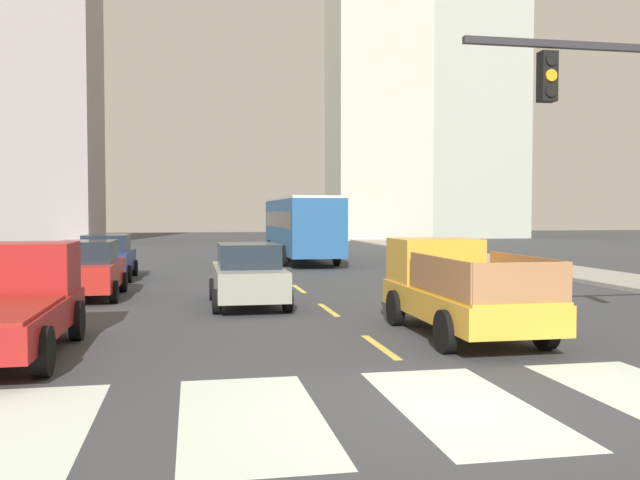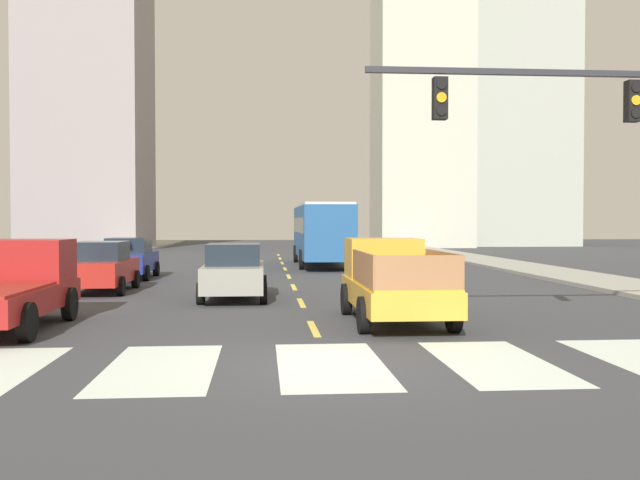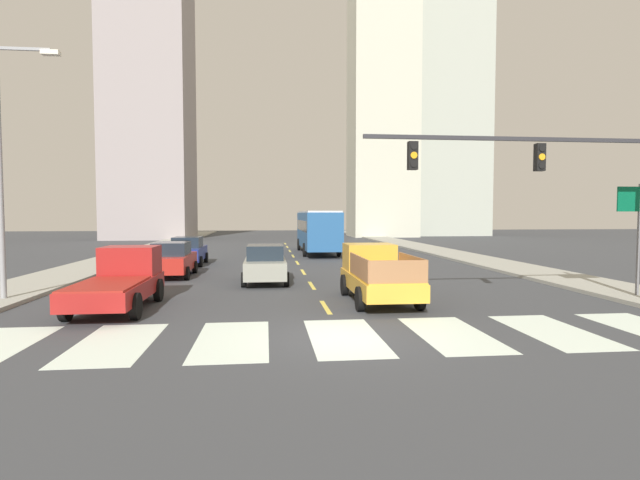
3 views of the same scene
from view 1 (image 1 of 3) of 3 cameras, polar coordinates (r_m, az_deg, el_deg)
The scene contains 21 objects.
ground_plane at distance 9.48m, azimuth 11.83°, elevation -13.42°, with size 160.00×160.00×0.00m, color #3B3E42.
sidewalk_right at distance 30.72m, azimuth 19.62°, elevation -2.45°, with size 3.30×110.00×0.15m, color #9D9E93.
crosswalk_stripe_1 at distance 9.05m, azimuth -24.41°, elevation -14.33°, with size 1.78×3.98×0.01m, color silver.
crosswalk_stripe_2 at distance 8.83m, azimuth -5.81°, elevation -14.54°, with size 1.78×3.98×0.01m, color silver.
crosswalk_stripe_3 at distance 9.48m, azimuth 11.83°, elevation -13.40°, with size 1.78×3.98×0.01m, color silver.
lane_dash_0 at distance 13.16m, azimuth 5.06°, elevation -8.90°, with size 0.16×2.40×0.01m, color #E5CD50.
lane_dash_1 at distance 17.95m, azimuth 0.70°, elevation -5.87°, with size 0.16×2.40×0.01m, color #E5CD50.
lane_dash_2 at distance 22.84m, azimuth -1.79°, elevation -4.11°, with size 0.16×2.40×0.01m, color #E5CD50.
lane_dash_3 at distance 27.76m, azimuth -3.39°, elevation -2.96°, with size 0.16×2.40×0.01m, color #E5CD50.
lane_dash_4 at distance 32.71m, azimuth -4.50°, elevation -2.16°, with size 0.16×2.40×0.01m, color #E5CD50.
lane_dash_5 at distance 37.67m, azimuth -5.33°, elevation -1.57°, with size 0.16×2.40×0.01m, color #E5CD50.
lane_dash_6 at distance 42.64m, azimuth -5.96°, elevation -1.12°, with size 0.16×2.40×0.01m, color #E5CD50.
lane_dash_7 at distance 47.62m, azimuth -6.45°, elevation -0.76°, with size 0.16×2.40×0.01m, color #E5CD50.
pickup_stakebed at distance 14.78m, azimuth 11.28°, elevation -4.04°, with size 2.18×5.20×1.96m.
pickup_dark at distance 13.65m, azimuth -24.52°, elevation -4.79°, with size 2.18×5.20×1.96m.
city_bus at distance 35.20m, azimuth -1.60°, elevation 1.34°, with size 2.72×10.80×3.32m.
sedan_mid at distance 21.48m, azimuth -18.93°, elevation -2.35°, with size 2.02×4.40×1.72m.
sedan_near_left at distance 18.68m, azimuth -6.05°, elevation -2.92°, with size 2.02×4.40×1.72m.
sedan_far at distance 27.11m, azimuth -17.43°, elevation -1.38°, with size 2.02×4.40×1.72m.
block_mid_left at distance 63.69m, azimuth -22.85°, elevation 15.46°, with size 9.83×11.00×34.45m, color gray.
block_mid_right at distance 66.47m, azimuth 4.81°, elevation 14.49°, with size 8.63×7.44×33.13m, color beige.
Camera 1 is at (-3.51, -8.42, 2.57)m, focal length 38.16 mm.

